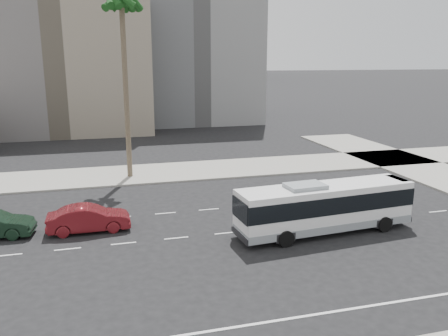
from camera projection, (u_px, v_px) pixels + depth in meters
name	position (u px, v px, depth m)	size (l,w,h in m)	color
ground	(226.00, 233.00, 27.07)	(700.00, 700.00, 0.00)	black
sidewalk_north	(181.00, 171.00, 41.59)	(120.00, 7.00, 0.15)	gray
midrise_beige_west	(60.00, 67.00, 64.12)	(24.00, 18.00, 18.00)	slate
midrise_gray_center	(189.00, 41.00, 74.82)	(20.00, 20.00, 26.00)	slate
civic_tower	(103.00, 5.00, 251.94)	(42.00, 42.00, 129.00)	#B5B2A6
highrise_right	(194.00, 11.00, 246.02)	(26.00, 26.00, 70.00)	slate
highrise_far	(224.00, 26.00, 281.69)	(22.00, 22.00, 60.00)	slate
city_bus	(325.00, 206.00, 26.89)	(11.05, 3.34, 3.13)	silver
car_a	(89.00, 219.00, 27.22)	(4.85, 1.69, 1.60)	maroon
palm_near	(122.00, 5.00, 36.29)	(4.68, 4.68, 15.78)	brown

